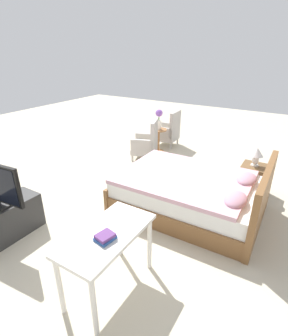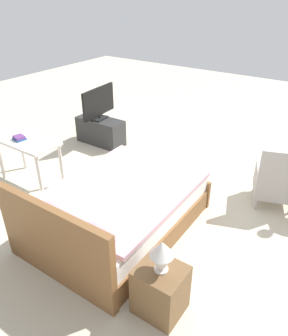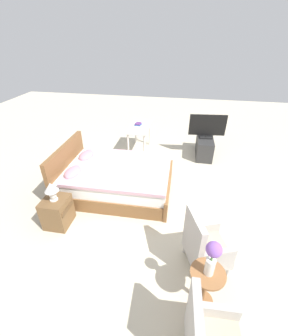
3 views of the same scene
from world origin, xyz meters
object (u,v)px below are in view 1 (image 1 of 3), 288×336
object	(u,v)px
bed	(192,194)
nightstand	(252,179)
armchair_by_window_left	(169,132)
book_stack	(105,237)
vanity_desk	(107,242)
flower_vase	(159,117)
tv_stand	(4,221)
armchair_by_window_right	(147,144)
table_lamp	(257,154)
side_table	(158,138)

from	to	relation	value
bed	nightstand	world-z (taller)	bed
armchair_by_window_left	book_stack	world-z (taller)	armchair_by_window_left
armchair_by_window_left	vanity_desk	distance (m)	4.70
flower_vase	book_stack	xyz separation A→B (m)	(3.95, 1.58, -0.12)
bed	tv_stand	xyz separation A→B (m)	(1.93, -1.89, -0.05)
armchair_by_window_left	nightstand	distance (m)	2.82
armchair_by_window_left	armchair_by_window_right	xyz separation A→B (m)	(1.11, -0.00, 0.00)
book_stack	tv_stand	bearing A→B (deg)	-90.38
table_lamp	side_table	bearing A→B (deg)	-111.30
bed	table_lamp	world-z (taller)	bed
vanity_desk	tv_stand	bearing A→B (deg)	-87.56
side_table	tv_stand	xyz separation A→B (m)	(3.94, -0.20, -0.11)
nightstand	table_lamp	distance (m)	0.48
armchair_by_window_left	nightstand	xyz separation A→B (m)	(1.50, 2.39, -0.11)
bed	flower_vase	size ratio (longest dim) A/B	4.58
side_table	armchair_by_window_right	bearing A→B (deg)	-0.79
bed	side_table	xyz separation A→B (m)	(-2.01, -1.69, 0.07)
armchair_by_window_right	book_stack	distance (m)	3.78
bed	side_table	size ratio (longest dim) A/B	3.75
armchair_by_window_left	table_lamp	distance (m)	2.84
table_lamp	vanity_desk	world-z (taller)	table_lamp
flower_vase	table_lamp	size ratio (longest dim) A/B	1.45
side_table	armchair_by_window_left	bearing A→B (deg)	-179.58
side_table	nightstand	xyz separation A→B (m)	(0.93, 2.38, -0.10)
bed	tv_stand	world-z (taller)	bed
table_lamp	book_stack	world-z (taller)	table_lamp
armchair_by_window_right	armchair_by_window_left	bearing A→B (deg)	179.82
armchair_by_window_left	vanity_desk	xyz separation A→B (m)	(4.44, 1.53, 0.25)
tv_stand	table_lamp	bearing A→B (deg)	139.42
bed	side_table	distance (m)	2.63
side_table	vanity_desk	size ratio (longest dim) A/B	0.56
flower_vase	table_lamp	xyz separation A→B (m)	(0.93, 2.38, -0.14)
flower_vase	book_stack	distance (m)	4.26
armchair_by_window_left	side_table	size ratio (longest dim) A/B	1.58
side_table	table_lamp	world-z (taller)	table_lamp
armchair_by_window_left	armchair_by_window_right	size ratio (longest dim) A/B	1.00
armchair_by_window_right	side_table	bearing A→B (deg)	179.21
book_stack	flower_vase	bearing A→B (deg)	-158.20
armchair_by_window_right	tv_stand	world-z (taller)	armchair_by_window_right
bed	flower_vase	bearing A→B (deg)	-139.99
flower_vase	table_lamp	bearing A→B (deg)	68.70
side_table	nightstand	distance (m)	2.56
armchair_by_window_left	armchair_by_window_right	distance (m)	1.11
flower_vase	vanity_desk	world-z (taller)	flower_vase
nightstand	table_lamp	xyz separation A→B (m)	(0.00, 0.00, 0.48)
armchair_by_window_right	vanity_desk	xyz separation A→B (m)	(3.33, 1.54, 0.25)
vanity_desk	side_table	bearing A→B (deg)	-158.42
vanity_desk	book_stack	size ratio (longest dim) A/B	5.42
armchair_by_window_left	vanity_desk	bearing A→B (deg)	19.08
flower_vase	nightstand	bearing A→B (deg)	68.70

